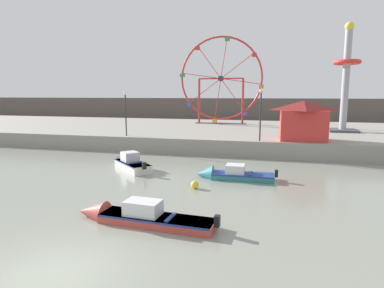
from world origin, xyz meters
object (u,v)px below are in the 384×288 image
Objects in this scene: ferris_wheel_red_frame at (221,80)px; mooring_buoy_orange at (195,185)px; promenade_lamp_near at (126,107)px; motorboat_teal_painted at (228,174)px; motorboat_white_red_stripe at (129,163)px; drop_tower_steel_tower at (346,81)px; promenade_lamp_far at (261,108)px; carnival_booth_red_striped at (303,120)px; motorboat_faded_red at (133,216)px.

ferris_wheel_red_frame is 26.20m from mooring_buoy_orange.
promenade_lamp_near is 9.19× the size of mooring_buoy_orange.
motorboat_teal_painted is 23.92m from ferris_wheel_red_frame.
ferris_wheel_red_frame is (2.92, 21.34, 6.55)m from motorboat_white_red_stripe.
promenade_lamp_near reaches higher than motorboat_white_red_stripe.
ferris_wheel_red_frame is at bearing 156.92° from drop_tower_steel_tower.
carnival_booth_red_striped is at bearing 20.23° from promenade_lamp_far.
promenade_lamp_near is (-6.31, -14.61, -2.92)m from ferris_wheel_red_frame.
ferris_wheel_red_frame reaches higher than mooring_buoy_orange.
motorboat_white_red_stripe reaches higher than motorboat_faded_red.
ferris_wheel_red_frame is 16.94m from carnival_booth_red_striped.
motorboat_teal_painted is 20.13m from drop_tower_steel_tower.
motorboat_white_red_stripe is 11.47m from promenade_lamp_far.
mooring_buoy_orange is (-1.50, -2.61, -0.05)m from motorboat_teal_painted.
motorboat_white_red_stripe is 10.20m from motorboat_faded_red.
motorboat_white_red_stripe is 14.65m from carnival_booth_red_striped.
drop_tower_steel_tower reaches higher than promenade_lamp_near.
motorboat_white_red_stripe is at bearing -143.71° from promenade_lamp_far.
motorboat_white_red_stripe is 1.02× the size of carnival_booth_red_striped.
motorboat_faded_red is at bearing -87.00° from ferris_wheel_red_frame.
drop_tower_steel_tower is at bearing -94.48° from motorboat_white_red_stripe.
motorboat_teal_painted is 3.01m from mooring_buoy_orange.
promenade_lamp_near is at bearing 130.99° from mooring_buoy_orange.
promenade_lamp_near reaches higher than mooring_buoy_orange.
promenade_lamp_near is at bearing -60.08° from motorboat_faded_red.
carnival_booth_red_striped is (7.65, 16.83, 2.80)m from motorboat_faded_red.
motorboat_faded_red is 31.25m from ferris_wheel_red_frame.
motorboat_teal_painted is 0.80× the size of motorboat_faded_red.
carnival_booth_red_striped is (9.25, -13.66, -3.84)m from ferris_wheel_red_frame.
motorboat_faded_red is at bearing -116.15° from drop_tower_steel_tower.
motorboat_faded_red is 1.53× the size of carnival_booth_red_striped.
promenade_lamp_far reaches higher than mooring_buoy_orange.
drop_tower_steel_tower reaches higher than motorboat_white_red_stripe.
drop_tower_steel_tower is at bearing 49.06° from promenade_lamp_far.
ferris_wheel_red_frame reaches higher than motorboat_teal_painted.
motorboat_faded_red is 0.57× the size of ferris_wheel_red_frame.
motorboat_white_red_stripe is at bearing -10.73° from motorboat_teal_painted.
ferris_wheel_red_frame is 14.90m from drop_tower_steel_tower.
promenade_lamp_near is (-7.91, 15.89, 3.72)m from motorboat_faded_red.
carnival_booth_red_striped is 3.79m from promenade_lamp_far.
ferris_wheel_red_frame is 2.62× the size of promenade_lamp_far.
mooring_buoy_orange is at bearing -83.49° from ferris_wheel_red_frame.
promenade_lamp_far is at bearing -102.09° from motorboat_teal_painted.
carnival_booth_red_striped is 0.97× the size of promenade_lamp_far.
motorboat_white_red_stripe is at bearing -136.99° from drop_tower_steel_tower.
motorboat_teal_painted is 1.24× the size of promenade_lamp_near.
mooring_buoy_orange is at bearing -119.28° from drop_tower_steel_tower.
motorboat_faded_red reaches higher than mooring_buoy_orange.
mooring_buoy_orange is at bearing 58.90° from motorboat_teal_painted.
promenade_lamp_far reaches higher than motorboat_teal_painted.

